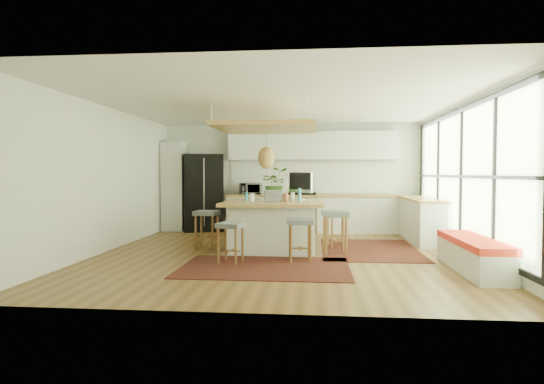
# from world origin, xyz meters

# --- Properties ---
(floor) EXTENTS (7.00, 7.00, 0.00)m
(floor) POSITION_xyz_m (0.00, 0.00, 0.00)
(floor) COLOR #543718
(floor) RESTS_ON ground
(ceiling) EXTENTS (7.00, 7.00, 0.00)m
(ceiling) POSITION_xyz_m (0.00, 0.00, 2.70)
(ceiling) COLOR white
(ceiling) RESTS_ON ground
(wall_back) EXTENTS (6.50, 0.00, 6.50)m
(wall_back) POSITION_xyz_m (0.00, 3.50, 1.35)
(wall_back) COLOR silver
(wall_back) RESTS_ON ground
(wall_front) EXTENTS (6.50, 0.00, 6.50)m
(wall_front) POSITION_xyz_m (0.00, -3.50, 1.35)
(wall_front) COLOR silver
(wall_front) RESTS_ON ground
(wall_left) EXTENTS (0.00, 7.00, 7.00)m
(wall_left) POSITION_xyz_m (-3.25, 0.00, 1.35)
(wall_left) COLOR silver
(wall_left) RESTS_ON ground
(wall_right) EXTENTS (0.00, 7.00, 7.00)m
(wall_right) POSITION_xyz_m (3.25, 0.00, 1.35)
(wall_right) COLOR silver
(wall_right) RESTS_ON ground
(window_wall) EXTENTS (0.10, 6.20, 2.60)m
(window_wall) POSITION_xyz_m (3.22, 0.00, 1.40)
(window_wall) COLOR black
(window_wall) RESTS_ON wall_right
(pantry) EXTENTS (0.55, 0.60, 2.25)m
(pantry) POSITION_xyz_m (-2.95, 3.18, 1.12)
(pantry) COLOR silver
(pantry) RESTS_ON floor
(back_counter_base) EXTENTS (4.20, 0.60, 0.88)m
(back_counter_base) POSITION_xyz_m (0.55, 3.18, 0.44)
(back_counter_base) COLOR silver
(back_counter_base) RESTS_ON floor
(back_counter_top) EXTENTS (4.24, 0.64, 0.05)m
(back_counter_top) POSITION_xyz_m (0.55, 3.18, 0.90)
(back_counter_top) COLOR olive
(back_counter_top) RESTS_ON back_counter_base
(backsplash) EXTENTS (4.20, 0.02, 0.80)m
(backsplash) POSITION_xyz_m (0.55, 3.48, 1.35)
(backsplash) COLOR white
(backsplash) RESTS_ON wall_back
(upper_cabinets) EXTENTS (4.20, 0.34, 0.70)m
(upper_cabinets) POSITION_xyz_m (0.55, 3.32, 2.15)
(upper_cabinets) COLOR silver
(upper_cabinets) RESTS_ON wall_back
(range) EXTENTS (0.76, 0.62, 1.00)m
(range) POSITION_xyz_m (0.30, 3.18, 0.50)
(range) COLOR #A5A5AA
(range) RESTS_ON floor
(right_counter_base) EXTENTS (0.60, 2.50, 0.88)m
(right_counter_base) POSITION_xyz_m (2.93, 2.00, 0.44)
(right_counter_base) COLOR silver
(right_counter_base) RESTS_ON floor
(right_counter_top) EXTENTS (0.64, 2.54, 0.05)m
(right_counter_top) POSITION_xyz_m (2.93, 2.00, 0.90)
(right_counter_top) COLOR olive
(right_counter_top) RESTS_ON right_counter_base
(window_bench) EXTENTS (0.52, 2.00, 0.50)m
(window_bench) POSITION_xyz_m (2.95, -1.20, 0.25)
(window_bench) COLOR silver
(window_bench) RESTS_ON floor
(ceiling_panel) EXTENTS (1.86, 1.86, 0.80)m
(ceiling_panel) POSITION_xyz_m (-0.30, 0.40, 2.05)
(ceiling_panel) COLOR olive
(ceiling_panel) RESTS_ON ceiling
(rug_near) EXTENTS (2.60, 1.80, 0.01)m
(rug_near) POSITION_xyz_m (-0.15, -1.21, 0.01)
(rug_near) COLOR black
(rug_near) RESTS_ON floor
(rug_right) EXTENTS (1.80, 2.60, 0.01)m
(rug_right) POSITION_xyz_m (1.65, 0.62, 0.01)
(rug_right) COLOR black
(rug_right) RESTS_ON floor
(fridge) EXTENTS (1.12, 0.97, 1.94)m
(fridge) POSITION_xyz_m (-2.19, 3.16, 0.93)
(fridge) COLOR black
(fridge) RESTS_ON floor
(island) EXTENTS (1.85, 1.85, 0.93)m
(island) POSITION_xyz_m (-0.16, 0.47, 0.47)
(island) COLOR olive
(island) RESTS_ON floor
(stool_near_left) EXTENTS (0.46, 0.46, 0.66)m
(stool_near_left) POSITION_xyz_m (-0.74, -0.92, 0.35)
(stool_near_left) COLOR #4C5254
(stool_near_left) RESTS_ON floor
(stool_near_right) EXTENTS (0.45, 0.45, 0.70)m
(stool_near_right) POSITION_xyz_m (0.37, -0.66, 0.35)
(stool_near_right) COLOR #4C5254
(stool_near_right) RESTS_ON floor
(stool_right_front) EXTENTS (0.50, 0.50, 0.78)m
(stool_right_front) POSITION_xyz_m (0.98, 0.12, 0.35)
(stool_right_front) COLOR #4C5254
(stool_right_front) RESTS_ON floor
(stool_right_back) EXTENTS (0.48, 0.48, 0.66)m
(stool_right_back) POSITION_xyz_m (1.06, 0.94, 0.35)
(stool_right_back) COLOR #4C5254
(stool_right_back) RESTS_ON floor
(stool_left_side) EXTENTS (0.47, 0.47, 0.73)m
(stool_left_side) POSITION_xyz_m (-1.46, 0.45, 0.35)
(stool_left_side) COLOR #4C5254
(stool_left_side) RESTS_ON floor
(laptop) EXTENTS (0.40, 0.41, 0.24)m
(laptop) POSITION_xyz_m (-0.17, 0.06, 1.05)
(laptop) COLOR #A5A5AA
(laptop) RESTS_ON island
(monitor) EXTENTS (0.61, 0.57, 0.57)m
(monitor) POSITION_xyz_m (0.33, 0.91, 1.19)
(monitor) COLOR #A5A5AA
(monitor) RESTS_ON island
(microwave) EXTENTS (0.59, 0.43, 0.36)m
(microwave) POSITION_xyz_m (-0.99, 3.20, 1.10)
(microwave) COLOR #A5A5AA
(microwave) RESTS_ON back_counter_top
(island_plant) EXTENTS (0.67, 0.72, 0.50)m
(island_plant) POSITION_xyz_m (-0.19, 1.07, 1.18)
(island_plant) COLOR #1E4C19
(island_plant) RESTS_ON island
(island_bowl) EXTENTS (0.28, 0.28, 0.06)m
(island_bowl) POSITION_xyz_m (-0.66, 0.91, 0.96)
(island_bowl) COLOR silver
(island_bowl) RESTS_ON island
(island_bottle_0) EXTENTS (0.07, 0.07, 0.19)m
(island_bottle_0) POSITION_xyz_m (-0.71, 0.57, 1.03)
(island_bottle_0) COLOR #31AEC4
(island_bottle_0) RESTS_ON island
(island_bottle_1) EXTENTS (0.07, 0.07, 0.19)m
(island_bottle_1) POSITION_xyz_m (-0.56, 0.32, 1.03)
(island_bottle_1) COLOR white
(island_bottle_1) RESTS_ON island
(island_bottle_2) EXTENTS (0.07, 0.07, 0.19)m
(island_bottle_2) POSITION_xyz_m (0.09, 0.17, 1.03)
(island_bottle_2) COLOR #984932
(island_bottle_2) RESTS_ON island
(island_bottle_3) EXTENTS (0.07, 0.07, 0.19)m
(island_bottle_3) POSITION_xyz_m (0.19, 0.52, 1.03)
(island_bottle_3) COLOR silver
(island_bottle_3) RESTS_ON island
(island_bottle_4) EXTENTS (0.07, 0.07, 0.19)m
(island_bottle_4) POSITION_xyz_m (-0.36, 0.72, 1.03)
(island_bottle_4) COLOR #457349
(island_bottle_4) RESTS_ON island
(island_bottle_5) EXTENTS (0.07, 0.07, 0.19)m
(island_bottle_5) POSITION_xyz_m (0.34, 0.37, 1.03)
(island_bottle_5) COLOR #31AEC4
(island_bottle_5) RESTS_ON island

